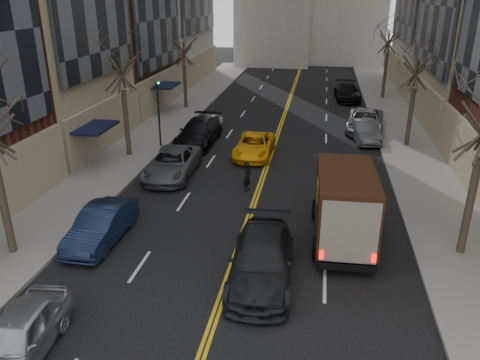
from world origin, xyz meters
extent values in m
cube|color=slate|center=(-9.00, 27.00, 0.07)|extent=(4.00, 66.00, 0.15)
cube|color=slate|center=(9.00, 27.00, 0.07)|extent=(4.00, 66.00, 0.15)
cube|color=black|center=(-10.00, 18.00, 2.40)|extent=(2.00, 3.00, 0.15)
cube|color=black|center=(-10.90, 18.00, 1.35)|extent=(0.20, 3.00, 2.50)
cube|color=black|center=(-10.00, 31.00, 2.40)|extent=(2.00, 3.00, 0.15)
cube|color=black|center=(-10.90, 31.00, 1.35)|extent=(0.20, 3.00, 2.50)
cylinder|color=#382D23|center=(-8.80, 8.00, 2.06)|extent=(0.30, 0.30, 3.83)
cylinder|color=#382D23|center=(-8.80, 20.00, 2.17)|extent=(0.30, 0.30, 4.05)
cylinder|color=#382D23|center=(-8.80, 33.00, 1.99)|extent=(0.30, 0.30, 3.69)
cylinder|color=#382D23|center=(8.80, 11.00, 2.13)|extent=(0.30, 0.30, 3.96)
cylinder|color=#382D23|center=(8.80, 25.00, 2.04)|extent=(0.30, 0.30, 3.78)
cylinder|color=#382D23|center=(8.80, 40.00, 2.22)|extent=(0.30, 0.30, 4.14)
cylinder|color=black|center=(-7.40, 22.00, 2.05)|extent=(0.12, 0.12, 3.80)
imported|color=black|center=(-7.40, 22.00, 4.40)|extent=(0.15, 0.18, 0.90)
sphere|color=#0CE526|center=(-7.25, 21.90, 4.35)|extent=(0.14, 0.14, 0.14)
cube|color=black|center=(4.15, 11.40, 0.51)|extent=(2.23, 6.00, 0.28)
cube|color=black|center=(4.08, 13.58, 1.44)|extent=(2.23, 1.65, 1.95)
cube|color=black|center=(4.16, 10.89, 1.86)|extent=(2.37, 4.62, 2.79)
cube|color=black|center=(4.24, 8.54, 0.51)|extent=(2.14, 0.24, 0.28)
cube|color=red|center=(3.31, 8.49, 0.93)|extent=(0.17, 0.06, 0.32)
cube|color=red|center=(5.17, 8.55, 0.93)|extent=(0.17, 0.06, 0.32)
cube|color=gold|center=(3.03, 10.90, 2.41)|extent=(0.06, 0.84, 0.84)
cube|color=gold|center=(5.30, 10.97, 2.41)|extent=(0.06, 0.84, 0.84)
cylinder|color=black|center=(2.99, 13.31, 0.45)|extent=(0.29, 0.90, 0.89)
cylinder|color=black|center=(5.18, 13.38, 0.45)|extent=(0.29, 0.90, 0.89)
cylinder|color=black|center=(3.10, 9.79, 0.45)|extent=(0.29, 0.90, 0.89)
cylinder|color=black|center=(5.29, 9.86, 0.45)|extent=(0.29, 0.90, 0.89)
imported|color=black|center=(1.20, 7.97, 0.80)|extent=(2.47, 5.58, 1.59)
cube|color=black|center=(1.20, 8.77, 1.45)|extent=(0.13, 0.04, 0.09)
cube|color=blue|center=(1.20, 8.74, 1.45)|extent=(0.10, 0.01, 0.06)
imported|color=#FFB60A|center=(-1.01, 21.48, 0.68)|extent=(2.28, 4.89, 1.35)
imported|color=black|center=(-0.58, 15.94, 0.79)|extent=(0.52, 0.65, 1.57)
imported|color=#AEB1B6|center=(-5.10, 2.89, 0.73)|extent=(2.09, 4.40, 1.45)
imported|color=#101A32|center=(-5.74, 9.60, 0.74)|extent=(1.61, 4.50, 1.48)
imported|color=#505258|center=(-5.10, 17.28, 0.75)|extent=(2.67, 5.47, 1.50)
imported|color=black|center=(-5.10, 23.30, 0.82)|extent=(2.40, 5.71, 1.65)
imported|color=#B3B6BB|center=(-5.10, 25.43, 0.71)|extent=(2.03, 4.31, 1.43)
imported|color=#44474B|center=(6.11, 25.89, 0.71)|extent=(2.06, 4.47, 1.42)
imported|color=#A6A8AE|center=(6.30, 28.50, 0.77)|extent=(3.18, 5.82, 1.55)
imported|color=black|center=(5.39, 38.93, 0.77)|extent=(2.55, 5.48, 1.55)
camera|label=1|loc=(2.91, -6.43, 9.85)|focal=35.00mm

